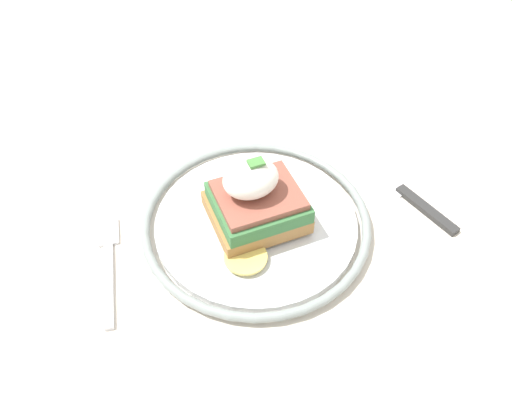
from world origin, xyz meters
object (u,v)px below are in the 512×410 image
object	(u,v)px
sandwich	(256,200)
fork	(109,264)
knife	(401,190)
plate	(256,221)

from	to	relation	value
sandwich	fork	world-z (taller)	sandwich
fork	knife	xyz separation A→B (m)	(0.35, -0.02, 0.00)
sandwich	knife	bearing A→B (deg)	-4.17
sandwich	fork	distance (m)	0.17
plate	knife	world-z (taller)	plate
fork	plate	bearing A→B (deg)	-2.91
plate	fork	size ratio (longest dim) A/B	1.82
plate	knife	distance (m)	0.18
sandwich	fork	bearing A→B (deg)	176.48
sandwich	knife	size ratio (longest dim) A/B	0.58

